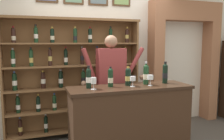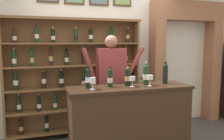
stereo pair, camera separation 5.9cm
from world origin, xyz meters
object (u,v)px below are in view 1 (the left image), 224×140
object	(u,v)px
tasting_bottle_chianti	(89,78)
tasting_bottle_prosecco	(165,73)
tasting_bottle_grappa	(128,76)
tasting_bottle_bianco	(111,77)
wine_glass_left	(150,78)
wine_glass_spare	(94,81)
wine_shelf	(74,74)
wine_glass_center	(133,79)
tasting_bottle_brunello	(146,74)
tasting_counter	(130,124)
shopkeeper	(111,78)

from	to	relation	value
tasting_bottle_chianti	tasting_bottle_prosecco	distance (m)	1.13
tasting_bottle_chianti	tasting_bottle_grappa	xyz separation A→B (m)	(0.56, 0.01, -0.01)
tasting_bottle_bianco	wine_glass_left	distance (m)	0.55
tasting_bottle_prosecco	wine_glass_spare	size ratio (longest dim) A/B	2.06
wine_shelf	wine_glass_center	size ratio (longest dim) A/B	16.70
wine_shelf	tasting_bottle_prosecco	bearing A→B (deg)	-43.16
wine_glass_left	tasting_bottle_bianco	bearing A→B (deg)	169.33
tasting_bottle_prosecco	wine_glass_spare	bearing A→B (deg)	-174.28
tasting_bottle_grappa	tasting_bottle_brunello	bearing A→B (deg)	1.26
tasting_bottle_chianti	wine_glass_spare	world-z (taller)	tasting_bottle_chianti
wine_glass_left	wine_glass_center	world-z (taller)	wine_glass_left
tasting_bottle_grappa	wine_glass_spare	distance (m)	0.53
tasting_counter	wine_glass_spare	size ratio (longest dim) A/B	11.06
tasting_bottle_bianco	wine_glass_center	world-z (taller)	tasting_bottle_bianco
tasting_bottle_grappa	tasting_bottle_prosecco	xyz separation A→B (m)	(0.58, -0.00, 0.02)
tasting_bottle_prosecco	tasting_bottle_bianco	bearing A→B (deg)	-179.41
wine_shelf	wine_glass_center	distance (m)	1.32
tasting_bottle_grappa	tasting_bottle_brunello	size ratio (longest dim) A/B	0.81
wine_shelf	tasting_bottle_chianti	distance (m)	1.09
tasting_bottle_prosecco	wine_glass_center	world-z (taller)	tasting_bottle_prosecco
shopkeeper	wine_shelf	bearing A→B (deg)	128.14
tasting_bottle_bianco	tasting_bottle_prosecco	xyz separation A→B (m)	(0.84, 0.01, 0.02)
tasting_bottle_brunello	wine_glass_spare	xyz separation A→B (m)	(-0.79, -0.12, -0.04)
wine_shelf	wine_glass_spare	size ratio (longest dim) A/B	15.32
shopkeeper	wine_glass_left	distance (m)	0.69
tasting_bottle_brunello	shopkeeper	bearing A→B (deg)	128.86
wine_glass_spare	wine_glass_center	distance (m)	0.54
tasting_bottle_bianco	tasting_bottle_grappa	bearing A→B (deg)	2.79
tasting_bottle_grappa	tasting_bottle_prosecco	size ratio (longest dim) A/B	0.83
shopkeeper	tasting_bottle_brunello	size ratio (longest dim) A/B	5.40
tasting_counter	wine_glass_spare	world-z (taller)	wine_glass_spare
tasting_bottle_bianco	wine_glass_spare	distance (m)	0.28
tasting_bottle_grappa	wine_glass_spare	size ratio (longest dim) A/B	1.71
tasting_bottle_brunello	wine_glass_left	distance (m)	0.12
tasting_counter	tasting_bottle_prosecco	xyz separation A→B (m)	(0.57, 0.06, 0.67)
tasting_counter	tasting_bottle_prosecco	distance (m)	0.88
tasting_bottle_prosecco	tasting_bottle_brunello	bearing A→B (deg)	178.12
tasting_bottle_bianco	wine_shelf	bearing A→B (deg)	106.18
tasting_bottle_grappa	wine_glass_spare	bearing A→B (deg)	-167.59
tasting_bottle_chianti	tasting_bottle_grappa	distance (m)	0.56
shopkeeper	tasting_bottle_brunello	bearing A→B (deg)	-51.14
tasting_bottle_chianti	tasting_bottle_prosecco	world-z (taller)	tasting_bottle_prosecco
shopkeeper	tasting_bottle_bianco	size ratio (longest dim) A/B	6.45
tasting_bottle_bianco	tasting_bottle_brunello	xyz separation A→B (m)	(0.53, 0.02, 0.02)
tasting_bottle_brunello	wine_shelf	bearing A→B (deg)	128.45
wine_glass_spare	wine_glass_center	xyz separation A→B (m)	(0.54, 0.02, -0.01)
wine_glass_left	wine_glass_center	size ratio (longest dim) A/B	1.07
shopkeeper	tasting_bottle_chianti	xyz separation A→B (m)	(-0.46, -0.48, 0.10)
shopkeeper	wine_glass_spare	xyz separation A→B (m)	(-0.42, -0.58, 0.07)
tasting_bottle_brunello	wine_glass_spare	distance (m)	0.80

